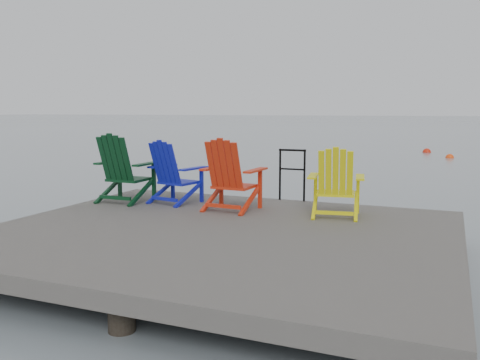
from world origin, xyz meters
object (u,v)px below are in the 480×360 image
at_px(chair_red, 230,175).
at_px(buoy_b, 450,158).
at_px(handrail, 292,170).
at_px(chair_blue, 173,172).
at_px(buoy_a, 427,152).
at_px(chair_yellow, 336,182).
at_px(chair_green, 123,168).

distance_m(chair_red, buoy_b, 17.08).
bearing_deg(handrail, buoy_b, 80.84).
distance_m(chair_blue, chair_red, 1.16).
height_order(chair_blue, buoy_a, chair_blue).
xyz_separation_m(chair_yellow, buoy_a, (0.45, 19.34, -1.01)).
height_order(buoy_a, buoy_b, buoy_a).
relative_size(handrail, chair_green, 0.78).
bearing_deg(buoy_b, handrail, -99.16).
distance_m(handrail, chair_green, 2.90).
distance_m(handrail, chair_red, 1.38).
relative_size(handrail, chair_red, 0.81).
xyz_separation_m(chair_blue, chair_red, (1.14, -0.21, 0.03)).
height_order(chair_yellow, buoy_a, chair_yellow).
height_order(chair_red, buoy_b, chair_red).
relative_size(chair_red, buoy_b, 3.16).
relative_size(chair_blue, buoy_a, 2.62).
height_order(chair_green, chair_blue, chair_green).
distance_m(handrail, buoy_a, 18.36).
bearing_deg(chair_green, buoy_b, 73.25).
bearing_deg(chair_green, handrail, 25.59).
bearing_deg(chair_yellow, handrail, 123.13).
height_order(handrail, chair_yellow, chair_yellow).
height_order(chair_blue, chair_yellow, chair_blue).
distance_m(chair_blue, buoy_b, 17.12).
height_order(handrail, chair_red, chair_red).
relative_size(chair_green, buoy_a, 2.87).
bearing_deg(chair_yellow, chair_green, 173.10).
relative_size(chair_green, chair_blue, 1.10).
height_order(chair_green, buoy_b, chair_green).
bearing_deg(buoy_b, chair_green, -106.99).
distance_m(chair_red, buoy_a, 19.63).
distance_m(chair_red, chair_yellow, 1.63).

